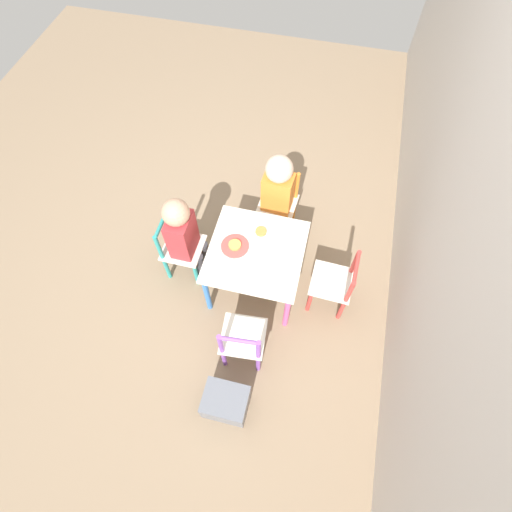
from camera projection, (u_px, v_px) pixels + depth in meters
The scene contains 12 objects.
ground_plane at pixel (256, 282), 2.84m from camera, with size 6.00×6.00×0.00m, color #8C755B.
house_wall at pixel (486, 186), 1.61m from camera, with size 6.00×0.06×2.60m.
kids_table at pixel (256, 256), 2.53m from camera, with size 0.59×0.59×0.43m.
chair_teal at pixel (180, 248), 2.69m from camera, with size 0.26×0.26×0.52m.
chair_orange at pixel (278, 204), 2.88m from camera, with size 0.28×0.28×0.52m.
chair_purple at pixel (243, 341), 2.36m from camera, with size 0.28×0.28×0.52m.
chair_red at pixel (335, 284), 2.55m from camera, with size 0.27×0.27×0.52m.
child_front at pixel (184, 233), 2.50m from camera, with size 0.20×0.22×0.75m.
child_left at pixel (277, 191), 2.67m from camera, with size 0.23×0.21×0.75m.
plate_front at pixel (235, 246), 2.48m from camera, with size 0.18×0.18×0.03m.
plate_left at pixel (261, 232), 2.53m from camera, with size 0.16×0.16×0.03m.
storage_bin at pixel (226, 402), 2.33m from camera, with size 0.20×0.26×0.20m.
Camera 1 is at (1.24, 0.30, 2.54)m, focal length 28.00 mm.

